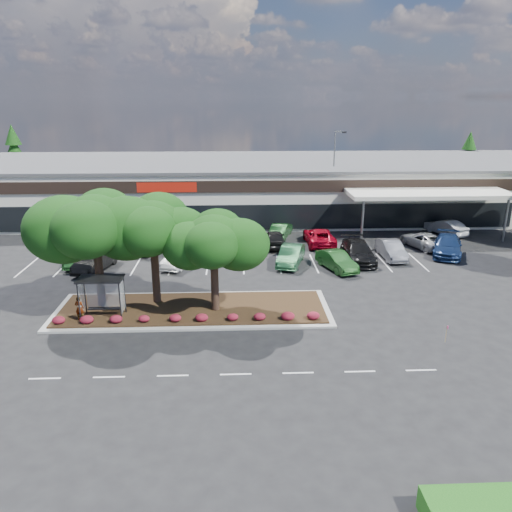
{
  "coord_description": "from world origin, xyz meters",
  "views": [
    {
      "loc": [
        0.9,
        -26.39,
        13.5
      ],
      "look_at": [
        2.32,
        7.64,
        2.6
      ],
      "focal_mm": 35.0,
      "sensor_mm": 36.0,
      "label": 1
    }
  ],
  "objects_px": {
    "light_pole": "(334,182)",
    "survey_stake": "(447,332)",
    "car_0": "(82,255)",
    "car_1": "(96,260)"
  },
  "relations": [
    {
      "from": "survey_stake",
      "to": "car_1",
      "type": "xyz_separation_m",
      "value": [
        -23.42,
        13.58,
        0.17
      ]
    },
    {
      "from": "survey_stake",
      "to": "car_0",
      "type": "bearing_deg",
      "value": 148.81
    },
    {
      "from": "light_pole",
      "to": "car_0",
      "type": "xyz_separation_m",
      "value": [
        -23.89,
        -13.87,
        -3.67
      ]
    },
    {
      "from": "light_pole",
      "to": "survey_stake",
      "type": "distance_m",
      "value": 29.29
    },
    {
      "from": "survey_stake",
      "to": "car_0",
      "type": "height_order",
      "value": "car_0"
    },
    {
      "from": "survey_stake",
      "to": "car_0",
      "type": "distance_m",
      "value": 29.24
    },
    {
      "from": "car_1",
      "to": "light_pole",
      "type": "bearing_deg",
      "value": 48.99
    },
    {
      "from": "light_pole",
      "to": "survey_stake",
      "type": "xyz_separation_m",
      "value": [
        1.12,
        -29.02,
        -3.81
      ]
    },
    {
      "from": "light_pole",
      "to": "car_1",
      "type": "xyz_separation_m",
      "value": [
        -22.3,
        -15.43,
        -3.64
      ]
    },
    {
      "from": "car_1",
      "to": "car_0",
      "type": "bearing_deg",
      "value": 149.87
    }
  ]
}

